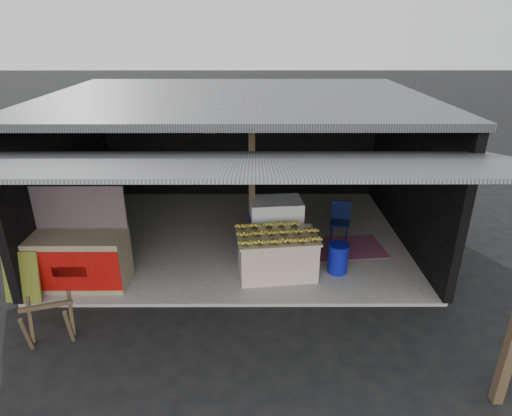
{
  "coord_description": "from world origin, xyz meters",
  "views": [
    {
      "loc": [
        0.36,
        -5.77,
        4.23
      ],
      "look_at": [
        0.38,
        1.54,
        1.1
      ],
      "focal_mm": 30.0,
      "sensor_mm": 36.0,
      "label": 1
    }
  ],
  "objects_px": {
    "sawhorse": "(49,319)",
    "water_barrel": "(338,259)",
    "banana_table": "(277,255)",
    "white_crate": "(276,226)",
    "plastic_chair": "(340,218)",
    "neighbor_stall": "(78,258)"
  },
  "relations": [
    {
      "from": "sawhorse",
      "to": "water_barrel",
      "type": "height_order",
      "value": "sawhorse"
    },
    {
      "from": "banana_table",
      "to": "white_crate",
      "type": "relative_size",
      "value": 1.36
    },
    {
      "from": "banana_table",
      "to": "white_crate",
      "type": "distance_m",
      "value": 0.88
    },
    {
      "from": "plastic_chair",
      "to": "sawhorse",
      "type": "bearing_deg",
      "value": -132.2
    },
    {
      "from": "banana_table",
      "to": "neighbor_stall",
      "type": "xyz_separation_m",
      "value": [
        -3.43,
        -0.3,
        0.12
      ]
    },
    {
      "from": "neighbor_stall",
      "to": "white_crate",
      "type": "bearing_deg",
      "value": 18.56
    },
    {
      "from": "neighbor_stall",
      "to": "plastic_chair",
      "type": "bearing_deg",
      "value": 19.08
    },
    {
      "from": "neighbor_stall",
      "to": "sawhorse",
      "type": "xyz_separation_m",
      "value": [
        0.12,
        -1.46,
        -0.15
      ]
    },
    {
      "from": "neighbor_stall",
      "to": "sawhorse",
      "type": "height_order",
      "value": "neighbor_stall"
    },
    {
      "from": "sawhorse",
      "to": "plastic_chair",
      "type": "bearing_deg",
      "value": 16.61
    },
    {
      "from": "neighbor_stall",
      "to": "plastic_chair",
      "type": "relative_size",
      "value": 2.06
    },
    {
      "from": "banana_table",
      "to": "white_crate",
      "type": "height_order",
      "value": "white_crate"
    },
    {
      "from": "banana_table",
      "to": "plastic_chair",
      "type": "xyz_separation_m",
      "value": [
        1.38,
        1.38,
        0.1
      ]
    },
    {
      "from": "banana_table",
      "to": "sawhorse",
      "type": "xyz_separation_m",
      "value": [
        -3.31,
        -1.76,
        -0.03
      ]
    },
    {
      "from": "banana_table",
      "to": "neighbor_stall",
      "type": "bearing_deg",
      "value": 178.38
    },
    {
      "from": "neighbor_stall",
      "to": "water_barrel",
      "type": "bearing_deg",
      "value": 4.48
    },
    {
      "from": "white_crate",
      "to": "neighbor_stall",
      "type": "relative_size",
      "value": 0.64
    },
    {
      "from": "water_barrel",
      "to": "plastic_chair",
      "type": "height_order",
      "value": "plastic_chair"
    },
    {
      "from": "sawhorse",
      "to": "plastic_chair",
      "type": "height_order",
      "value": "plastic_chair"
    },
    {
      "from": "banana_table",
      "to": "sawhorse",
      "type": "distance_m",
      "value": 3.75
    },
    {
      "from": "white_crate",
      "to": "water_barrel",
      "type": "height_order",
      "value": "white_crate"
    },
    {
      "from": "neighbor_stall",
      "to": "sawhorse",
      "type": "relative_size",
      "value": 2.31
    }
  ]
}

